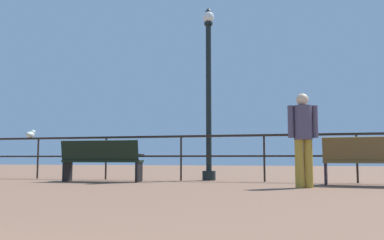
# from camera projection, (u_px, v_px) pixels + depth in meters

# --- Properties ---
(pier_railing) EXTENTS (24.98, 0.05, 1.05)m
(pier_railing) POSITION_uv_depth(u_px,v_px,m) (221.00, 147.00, 9.36)
(pier_railing) COLOR black
(pier_railing) RESTS_ON ground_plane
(bench_near_left) EXTENTS (1.80, 0.68, 0.91)m
(bench_near_left) POSITION_uv_depth(u_px,v_px,m) (101.00, 158.00, 9.09)
(bench_near_left) COLOR black
(bench_near_left) RESTS_ON ground_plane
(bench_near_right) EXTENTS (1.69, 0.83, 0.91)m
(bench_near_right) POSITION_uv_depth(u_px,v_px,m) (369.00, 159.00, 7.67)
(bench_near_right) COLOR brown
(bench_near_right) RESTS_ON ground_plane
(lamppost_center) EXTENTS (0.31, 0.31, 4.18)m
(lamppost_center) POSITION_uv_depth(u_px,v_px,m) (209.00, 93.00, 9.84)
(lamppost_center) COLOR black
(lamppost_center) RESTS_ON ground_plane
(person_at_railing) EXTENTS (0.52, 0.32, 1.66)m
(person_at_railing) POSITION_uv_depth(u_px,v_px,m) (303.00, 133.00, 7.27)
(person_at_railing) COLOR #AB882D
(person_at_railing) RESTS_ON ground_plane
(seagull_on_rail) EXTENTS (0.20, 0.44, 0.21)m
(seagull_on_rail) POSITION_uv_depth(u_px,v_px,m) (31.00, 134.00, 10.71)
(seagull_on_rail) COLOR silver
(seagull_on_rail) RESTS_ON pier_railing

